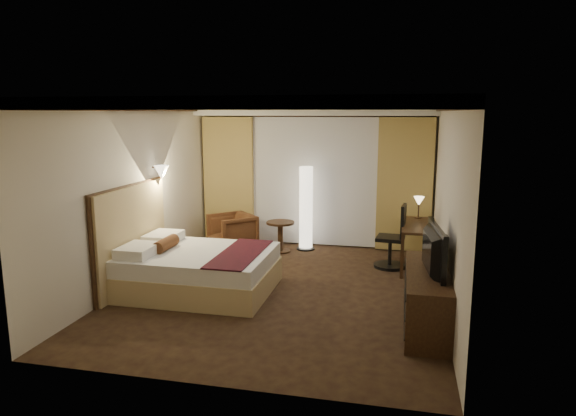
% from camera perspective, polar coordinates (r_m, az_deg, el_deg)
% --- Properties ---
extents(floor, '(4.50, 5.50, 0.01)m').
position_cam_1_polar(floor, '(7.60, -0.67, -9.10)').
color(floor, black).
rests_on(floor, ground).
extents(ceiling, '(4.50, 5.50, 0.01)m').
position_cam_1_polar(ceiling, '(7.16, -0.72, 11.70)').
color(ceiling, white).
rests_on(ceiling, back_wall).
extents(back_wall, '(4.50, 0.02, 2.70)m').
position_cam_1_polar(back_wall, '(9.93, 2.99, 3.56)').
color(back_wall, beige).
rests_on(back_wall, floor).
extents(left_wall, '(0.02, 5.50, 2.70)m').
position_cam_1_polar(left_wall, '(8.08, -16.42, 1.53)').
color(left_wall, beige).
rests_on(left_wall, floor).
extents(right_wall, '(0.02, 5.50, 2.70)m').
position_cam_1_polar(right_wall, '(7.09, 17.28, 0.28)').
color(right_wall, beige).
rests_on(right_wall, floor).
extents(crown_molding, '(4.50, 5.50, 0.12)m').
position_cam_1_polar(crown_molding, '(7.16, -0.72, 11.22)').
color(crown_molding, black).
rests_on(crown_molding, ceiling).
extents(soffit, '(4.50, 0.50, 0.20)m').
position_cam_1_polar(soffit, '(9.61, 2.81, 10.80)').
color(soffit, white).
rests_on(soffit, ceiling).
extents(curtain_sheer, '(2.48, 0.04, 2.45)m').
position_cam_1_polar(curtain_sheer, '(9.86, 2.91, 2.93)').
color(curtain_sheer, silver).
rests_on(curtain_sheer, back_wall).
extents(curtain_left_drape, '(1.00, 0.14, 2.45)m').
position_cam_1_polar(curtain_left_drape, '(10.23, -6.59, 3.15)').
color(curtain_left_drape, tan).
rests_on(curtain_left_drape, back_wall).
extents(curtain_right_drape, '(1.00, 0.14, 2.45)m').
position_cam_1_polar(curtain_right_drape, '(9.66, 12.84, 2.52)').
color(curtain_right_drape, tan).
rests_on(curtain_right_drape, back_wall).
extents(wall_sconce, '(0.24, 0.24, 0.24)m').
position_cam_1_polar(wall_sconce, '(8.42, -13.87, 3.86)').
color(wall_sconce, white).
rests_on(wall_sconce, left_wall).
extents(bed, '(2.07, 1.61, 0.60)m').
position_cam_1_polar(bed, '(7.59, -9.79, -6.89)').
color(bed, white).
rests_on(bed, floor).
extents(headboard, '(0.12, 1.91, 1.50)m').
position_cam_1_polar(headboard, '(7.92, -16.90, -3.10)').
color(headboard, tan).
rests_on(headboard, floor).
extents(armchair, '(1.01, 1.01, 0.76)m').
position_cam_1_polar(armchair, '(9.68, -6.24, -2.50)').
color(armchair, '#512B18').
rests_on(armchair, floor).
extents(side_table, '(0.52, 0.52, 0.57)m').
position_cam_1_polar(side_table, '(9.54, -0.84, -3.21)').
color(side_table, black).
rests_on(side_table, floor).
extents(floor_lamp, '(0.33, 0.33, 1.59)m').
position_cam_1_polar(floor_lamp, '(9.60, 2.01, -0.02)').
color(floor_lamp, white).
rests_on(floor_lamp, floor).
extents(desk, '(0.55, 1.31, 0.75)m').
position_cam_1_polar(desk, '(8.79, 14.23, -4.15)').
color(desk, black).
rests_on(desk, floor).
extents(desk_lamp, '(0.18, 0.18, 0.34)m').
position_cam_1_polar(desk_lamp, '(9.16, 14.31, -0.06)').
color(desk_lamp, '#FFD899').
rests_on(desk_lamp, desk).
extents(office_chair, '(0.57, 0.57, 1.08)m').
position_cam_1_polar(office_chair, '(8.69, 11.32, -3.05)').
color(office_chair, black).
rests_on(office_chair, floor).
extents(dresser, '(0.50, 1.78, 0.69)m').
position_cam_1_polar(dresser, '(6.53, 15.13, -9.63)').
color(dresser, black).
rests_on(dresser, floor).
extents(television, '(0.76, 1.18, 0.15)m').
position_cam_1_polar(television, '(6.33, 15.15, -3.92)').
color(television, black).
rests_on(television, dresser).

